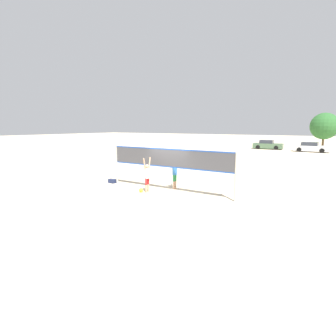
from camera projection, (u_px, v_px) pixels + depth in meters
name	position (u px, v px, depth m)	size (l,w,h in m)	color
ground_plane	(168.00, 191.00, 15.07)	(200.00, 200.00, 0.00)	beige
volleyball_net	(168.00, 161.00, 14.80)	(7.96, 0.12, 2.45)	beige
player_spiker	(147.00, 174.00, 14.70)	(0.28, 0.68, 1.97)	tan
player_blocker	(175.00, 171.00, 15.44)	(0.28, 0.70, 2.11)	tan
volleyball	(141.00, 190.00, 14.80)	(0.23, 0.23, 0.23)	yellow
gear_bag	(112.00, 181.00, 17.20)	(0.49, 0.27, 0.26)	navy
parked_car_near	(268.00, 145.00, 42.46)	(4.52, 1.99, 1.45)	#4C6B4C
parked_car_mid	(311.00, 148.00, 37.78)	(4.77, 2.16, 1.39)	silver
tree_left_cluster	(324.00, 126.00, 42.38)	(4.31, 4.31, 5.84)	brown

